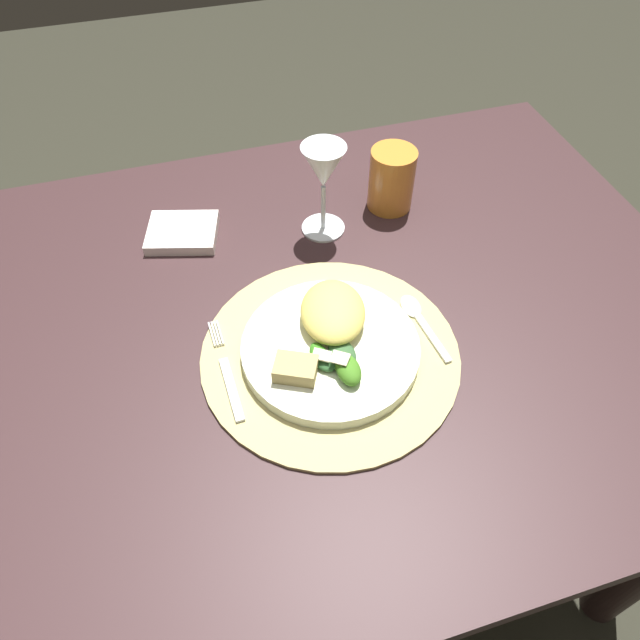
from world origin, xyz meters
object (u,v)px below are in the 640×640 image
at_px(fork, 227,374).
at_px(napkin, 182,232).
at_px(wine_glass, 323,172).
at_px(spoon, 417,316).
at_px(dinner_plate, 330,348).
at_px(amber_tumbler, 392,179).
at_px(dining_table, 334,366).

bearing_deg(fork, napkin, 93.27).
height_order(fork, wine_glass, wine_glass).
bearing_deg(napkin, spoon, -42.80).
height_order(dinner_plate, spoon, dinner_plate).
height_order(dinner_plate, amber_tumbler, amber_tumbler).
height_order(dinner_plate, napkin, dinner_plate).
height_order(spoon, amber_tumbler, amber_tumbler).
bearing_deg(napkin, dinner_plate, -62.24).
distance_m(dining_table, fork, 0.24).
xyz_separation_m(napkin, wine_glass, (0.23, -0.05, 0.11)).
bearing_deg(spoon, dinner_plate, -169.43).
xyz_separation_m(dining_table, fork, (-0.18, -0.07, 0.15)).
bearing_deg(dinner_plate, wine_glass, 75.28).
height_order(dining_table, wine_glass, wine_glass).
bearing_deg(wine_glass, dinner_plate, -104.72).
bearing_deg(napkin, amber_tumbler, -3.10).
distance_m(napkin, wine_glass, 0.26).
relative_size(spoon, wine_glass, 0.84).
bearing_deg(dinner_plate, napkin, 117.76).
height_order(dining_table, fork, fork).
relative_size(napkin, wine_glass, 0.71).
bearing_deg(wine_glass, fork, -129.58).
xyz_separation_m(fork, amber_tumbler, (0.34, 0.29, 0.05)).
distance_m(wine_glass, amber_tumbler, 0.15).
bearing_deg(dining_table, napkin, 130.14).
bearing_deg(spoon, napkin, 137.20).
bearing_deg(amber_tumbler, wine_glass, -167.65).
xyz_separation_m(wine_glass, amber_tumbler, (0.13, 0.03, -0.06)).
height_order(spoon, napkin, napkin).
relative_size(dining_table, fork, 6.75).
relative_size(dinner_plate, spoon, 1.84).
distance_m(dinner_plate, amber_tumbler, 0.35).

